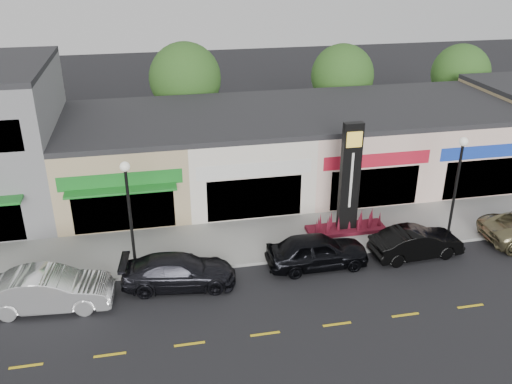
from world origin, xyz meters
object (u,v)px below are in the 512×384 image
(lamp_west_near, at_px, (129,207))
(pylon_sign, at_px, (348,194))
(lamp_east_near, at_px, (457,178))
(car_black_conv, at_px, (416,243))
(car_dark_sedan, at_px, (179,271))
(car_white_van, at_px, (49,290))
(car_black_sedan, at_px, (317,251))

(lamp_west_near, distance_m, pylon_sign, 11.19)
(lamp_east_near, relative_size, pylon_sign, 0.91)
(pylon_sign, xyz_separation_m, car_black_conv, (2.54, -2.91, -1.52))
(pylon_sign, distance_m, car_dark_sedan, 9.71)
(lamp_west_near, xyz_separation_m, car_black_conv, (13.54, -1.21, -2.73))
(pylon_sign, relative_size, car_black_conv, 1.32)
(pylon_sign, relative_size, car_white_van, 1.15)
(car_dark_sedan, distance_m, car_black_conv, 11.62)
(lamp_west_near, distance_m, car_dark_sedan, 3.64)
(car_white_van, xyz_separation_m, car_black_sedan, (12.02, 0.82, -0.03))
(car_black_sedan, bearing_deg, lamp_east_near, -81.95)
(car_white_van, height_order, car_black_sedan, car_white_van)
(car_black_conv, bearing_deg, lamp_west_near, 80.99)
(pylon_sign, height_order, car_white_van, pylon_sign)
(lamp_east_near, xyz_separation_m, car_dark_sedan, (-14.07, -1.42, -2.74))
(lamp_west_near, distance_m, car_black_sedan, 8.97)
(lamp_west_near, xyz_separation_m, lamp_east_near, (16.00, 0.00, 0.00))
(car_black_sedan, bearing_deg, pylon_sign, -42.06)
(pylon_sign, height_order, car_dark_sedan, pylon_sign)
(car_white_van, bearing_deg, lamp_east_near, -79.96)
(lamp_east_near, height_order, pylon_sign, pylon_sign)
(lamp_east_near, relative_size, car_white_van, 1.05)
(pylon_sign, xyz_separation_m, car_dark_sedan, (-9.07, -3.12, -1.53))
(lamp_east_near, distance_m, car_dark_sedan, 14.40)
(lamp_west_near, relative_size, car_black_sedan, 1.13)
(car_dark_sedan, xyz_separation_m, car_black_conv, (11.61, 0.21, 0.01))
(car_black_sedan, relative_size, car_black_conv, 1.07)
(car_dark_sedan, bearing_deg, lamp_east_near, -77.79)
(lamp_east_near, bearing_deg, car_black_sedan, -171.63)
(car_white_van, distance_m, car_black_sedan, 12.05)
(lamp_west_near, relative_size, car_dark_sedan, 1.07)
(lamp_east_near, distance_m, car_black_conv, 3.86)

